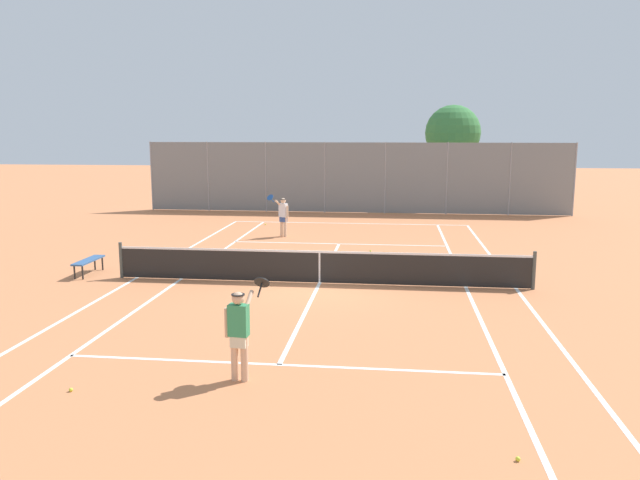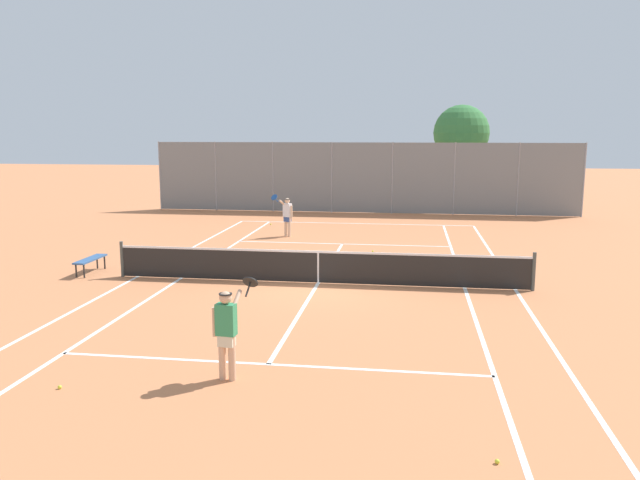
{
  "view_description": "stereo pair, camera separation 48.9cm",
  "coord_description": "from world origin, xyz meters",
  "px_view_note": "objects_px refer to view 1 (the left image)",
  "views": [
    {
      "loc": [
        2.06,
        -17.32,
        4.31
      ],
      "look_at": [
        -0.16,
        1.5,
        1.0
      ],
      "focal_mm": 35.0,
      "sensor_mm": 36.0,
      "label": 1
    },
    {
      "loc": [
        2.55,
        -17.26,
        4.31
      ],
      "look_at": [
        -0.16,
        1.5,
        1.0
      ],
      "focal_mm": 35.0,
      "sensor_mm": 36.0,
      "label": 2
    }
  ],
  "objects_px": {
    "player_near_side": "(239,330)",
    "tree_behind_left": "(454,135)",
    "loose_tennis_ball_1": "(518,459)",
    "tennis_net": "(320,266)",
    "loose_tennis_ball_3": "(370,251)",
    "loose_tennis_ball_0": "(265,224)",
    "player_far_left": "(283,214)",
    "courtside_bench": "(88,261)",
    "loose_tennis_ball_2": "(71,390)"
  },
  "relations": [
    {
      "from": "loose_tennis_ball_0",
      "to": "loose_tennis_ball_3",
      "type": "bearing_deg",
      "value": -49.48
    },
    {
      "from": "loose_tennis_ball_1",
      "to": "loose_tennis_ball_3",
      "type": "xyz_separation_m",
      "value": [
        -2.5,
        14.35,
        0.0
      ]
    },
    {
      "from": "loose_tennis_ball_1",
      "to": "loose_tennis_ball_0",
      "type": "bearing_deg",
      "value": 110.54
    },
    {
      "from": "tennis_net",
      "to": "player_far_left",
      "type": "xyz_separation_m",
      "value": [
        -2.45,
        7.83,
        0.42
      ]
    },
    {
      "from": "tennis_net",
      "to": "loose_tennis_ball_3",
      "type": "xyz_separation_m",
      "value": [
        1.27,
        4.92,
        -0.48
      ]
    },
    {
      "from": "player_far_left",
      "to": "tennis_net",
      "type": "bearing_deg",
      "value": -72.61
    },
    {
      "from": "loose_tennis_ball_2",
      "to": "player_near_side",
      "type": "bearing_deg",
      "value": 16.72
    },
    {
      "from": "loose_tennis_ball_2",
      "to": "tree_behind_left",
      "type": "xyz_separation_m",
      "value": [
        8.69,
        27.65,
        4.08
      ]
    },
    {
      "from": "loose_tennis_ball_3",
      "to": "courtside_bench",
      "type": "bearing_deg",
      "value": -151.1
    },
    {
      "from": "player_far_left",
      "to": "loose_tennis_ball_2",
      "type": "relative_size",
      "value": 26.88
    },
    {
      "from": "loose_tennis_ball_0",
      "to": "tennis_net",
      "type": "bearing_deg",
      "value": -70.57
    },
    {
      "from": "loose_tennis_ball_3",
      "to": "loose_tennis_ball_0",
      "type": "bearing_deg",
      "value": 130.52
    },
    {
      "from": "tennis_net",
      "to": "courtside_bench",
      "type": "bearing_deg",
      "value": 177.74
    },
    {
      "from": "tennis_net",
      "to": "loose_tennis_ball_3",
      "type": "distance_m",
      "value": 5.1
    },
    {
      "from": "player_near_side",
      "to": "courtside_bench",
      "type": "height_order",
      "value": "player_near_side"
    },
    {
      "from": "player_near_side",
      "to": "loose_tennis_ball_0",
      "type": "height_order",
      "value": "player_near_side"
    },
    {
      "from": "loose_tennis_ball_0",
      "to": "courtside_bench",
      "type": "xyz_separation_m",
      "value": [
        -3.27,
        -10.63,
        0.38
      ]
    },
    {
      "from": "player_far_left",
      "to": "loose_tennis_ball_1",
      "type": "height_order",
      "value": "player_far_left"
    },
    {
      "from": "player_near_side",
      "to": "loose_tennis_ball_1",
      "type": "distance_m",
      "value": 4.95
    },
    {
      "from": "tennis_net",
      "to": "loose_tennis_ball_1",
      "type": "bearing_deg",
      "value": -68.21
    },
    {
      "from": "loose_tennis_ball_1",
      "to": "courtside_bench",
      "type": "height_order",
      "value": "courtside_bench"
    },
    {
      "from": "tennis_net",
      "to": "courtside_bench",
      "type": "relative_size",
      "value": 8.0
    },
    {
      "from": "tennis_net",
      "to": "loose_tennis_ball_1",
      "type": "height_order",
      "value": "tennis_net"
    },
    {
      "from": "loose_tennis_ball_1",
      "to": "player_near_side",
      "type": "bearing_deg",
      "value": 152.58
    },
    {
      "from": "tennis_net",
      "to": "loose_tennis_ball_2",
      "type": "distance_m",
      "value": 8.66
    },
    {
      "from": "player_far_left",
      "to": "courtside_bench",
      "type": "distance_m",
      "value": 8.89
    },
    {
      "from": "player_near_side",
      "to": "loose_tennis_ball_3",
      "type": "xyz_separation_m",
      "value": [
        1.82,
        12.11,
        -0.89
      ]
    },
    {
      "from": "loose_tennis_ball_0",
      "to": "loose_tennis_ball_3",
      "type": "xyz_separation_m",
      "value": [
        5.12,
        -5.99,
        0.0
      ]
    },
    {
      "from": "loose_tennis_ball_1",
      "to": "tree_behind_left",
      "type": "xyz_separation_m",
      "value": [
        1.67,
        29.08,
        4.08
      ]
    },
    {
      "from": "loose_tennis_ball_2",
      "to": "courtside_bench",
      "type": "xyz_separation_m",
      "value": [
        -3.87,
        8.29,
        0.38
      ]
    },
    {
      "from": "player_near_side",
      "to": "loose_tennis_ball_2",
      "type": "relative_size",
      "value": 26.88
    },
    {
      "from": "player_far_left",
      "to": "loose_tennis_ball_3",
      "type": "bearing_deg",
      "value": -38.05
    },
    {
      "from": "loose_tennis_ball_2",
      "to": "loose_tennis_ball_3",
      "type": "height_order",
      "value": "same"
    },
    {
      "from": "loose_tennis_ball_1",
      "to": "courtside_bench",
      "type": "xyz_separation_m",
      "value": [
        -10.89,
        9.72,
        0.38
      ]
    },
    {
      "from": "tennis_net",
      "to": "loose_tennis_ball_2",
      "type": "relative_size",
      "value": 181.82
    },
    {
      "from": "loose_tennis_ball_1",
      "to": "loose_tennis_ball_3",
      "type": "bearing_deg",
      "value": 99.88
    },
    {
      "from": "loose_tennis_ball_0",
      "to": "loose_tennis_ball_2",
      "type": "relative_size",
      "value": 1.0
    },
    {
      "from": "courtside_bench",
      "to": "player_near_side",
      "type": "bearing_deg",
      "value": -48.67
    },
    {
      "from": "loose_tennis_ball_0",
      "to": "loose_tennis_ball_1",
      "type": "bearing_deg",
      "value": -69.46
    },
    {
      "from": "player_near_side",
      "to": "loose_tennis_ball_2",
      "type": "bearing_deg",
      "value": -163.28
    },
    {
      "from": "loose_tennis_ball_1",
      "to": "player_far_left",
      "type": "bearing_deg",
      "value": 109.83
    },
    {
      "from": "loose_tennis_ball_0",
      "to": "player_far_left",
      "type": "bearing_deg",
      "value": -65.6
    },
    {
      "from": "tennis_net",
      "to": "player_near_side",
      "type": "distance_m",
      "value": 7.23
    },
    {
      "from": "player_near_side",
      "to": "loose_tennis_ball_2",
      "type": "distance_m",
      "value": 2.97
    },
    {
      "from": "loose_tennis_ball_1",
      "to": "courtside_bench",
      "type": "relative_size",
      "value": 0.04
    },
    {
      "from": "loose_tennis_ball_0",
      "to": "loose_tennis_ball_2",
      "type": "bearing_deg",
      "value": -88.2
    },
    {
      "from": "loose_tennis_ball_0",
      "to": "loose_tennis_ball_2",
      "type": "xyz_separation_m",
      "value": [
        0.59,
        -18.92,
        0.0
      ]
    },
    {
      "from": "player_near_side",
      "to": "tree_behind_left",
      "type": "relative_size",
      "value": 0.31
    },
    {
      "from": "loose_tennis_ball_1",
      "to": "tennis_net",
      "type": "bearing_deg",
      "value": 111.79
    },
    {
      "from": "player_far_left",
      "to": "tree_behind_left",
      "type": "relative_size",
      "value": 0.31
    }
  ]
}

